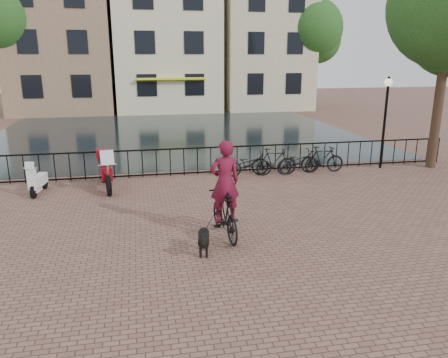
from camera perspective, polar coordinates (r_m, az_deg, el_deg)
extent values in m
plane|color=brown|center=(8.90, 3.88, -12.66)|extent=(100.00, 100.00, 0.00)
plane|color=black|center=(25.29, -6.40, 5.99)|extent=(20.00, 20.00, 0.00)
cube|color=black|center=(16.02, -3.52, 4.06)|extent=(20.00, 0.05, 0.05)
cube|color=black|center=(16.23, -3.46, 0.88)|extent=(20.00, 0.05, 0.05)
cube|color=#82614B|center=(37.97, -20.43, 17.45)|extent=(7.50, 9.00, 12.00)
cube|color=beige|center=(37.66, -7.68, 17.51)|extent=(8.00, 9.00, 11.00)
cube|color=gold|center=(32.99, -6.93, 12.77)|extent=(5.00, 0.60, 0.15)
cube|color=#BFA98E|center=(39.07, 4.71, 18.63)|extent=(7.00, 9.00, 12.50)
cylinder|color=black|center=(35.69, -26.39, 12.40)|extent=(0.36, 0.36, 6.30)
sphere|color=#184818|center=(35.76, -27.12, 18.13)|extent=(5.04, 5.04, 5.04)
cylinder|color=black|center=(18.72, 26.32, 9.75)|extent=(0.36, 0.36, 5.60)
cylinder|color=black|center=(37.34, 11.22, 13.50)|extent=(0.36, 0.36, 5.95)
sphere|color=#184818|center=(37.38, 11.51, 18.71)|extent=(4.76, 4.76, 4.76)
cylinder|color=black|center=(17.97, 20.17, 6.35)|extent=(0.10, 0.10, 3.20)
sphere|color=beige|center=(17.80, 20.69, 11.75)|extent=(0.30, 0.30, 0.30)
imported|color=black|center=(10.51, 0.08, -4.42)|extent=(0.77, 2.08, 1.22)
imported|color=maroon|center=(10.21, 0.09, 0.70)|extent=(0.93, 0.66, 2.39)
imported|color=black|center=(15.90, 3.26, 1.95)|extent=(1.73, 0.65, 0.90)
imported|color=black|center=(16.15, 6.53, 2.27)|extent=(1.71, 0.69, 1.00)
imported|color=black|center=(16.47, 9.67, 2.24)|extent=(1.77, 0.77, 0.90)
imported|color=black|center=(16.82, 12.71, 2.52)|extent=(1.69, 0.56, 1.00)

